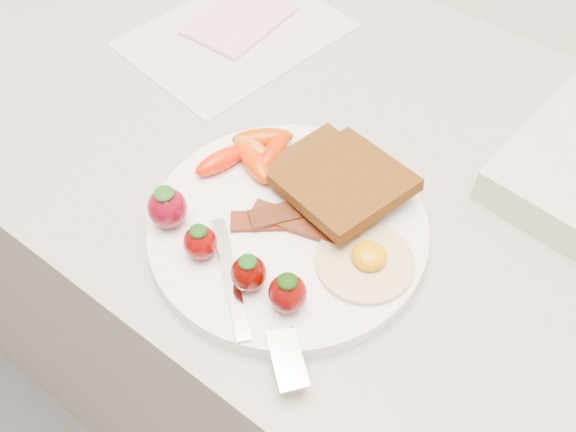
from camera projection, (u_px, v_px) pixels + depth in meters
The scene contains 11 objects.
counter at pixel (338, 346), 1.05m from camera, with size 2.00×0.60×0.90m, color gray.
plate at pixel (288, 228), 0.62m from camera, with size 0.27×0.27×0.02m, color white.
toast_lower at pixel (325, 172), 0.65m from camera, with size 0.09×0.09×0.01m, color #452A11.
toast_upper at pixel (344, 182), 0.62m from camera, with size 0.11×0.11×0.01m, color #402304.
fried_egg at pixel (366, 260), 0.58m from camera, with size 0.10×0.10×0.02m.
bacon_strips at pixel (290, 218), 0.61m from camera, with size 0.10×0.10×0.01m.
baby_carrots at pixel (253, 152), 0.66m from camera, with size 0.08×0.11×0.02m.
strawberries at pixel (219, 248), 0.57m from camera, with size 0.18×0.04×0.05m.
fork at pixel (255, 312), 0.55m from camera, with size 0.17×0.11×0.00m.
paper_sheet at pixel (236, 35), 0.82m from camera, with size 0.20×0.26×0.00m, color silver.
notepad at pixel (240, 20), 0.84m from camera, with size 0.09×0.14×0.01m, color #EFACBA.
Camera 1 is at (0.23, 1.27, 1.40)m, focal length 40.00 mm.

